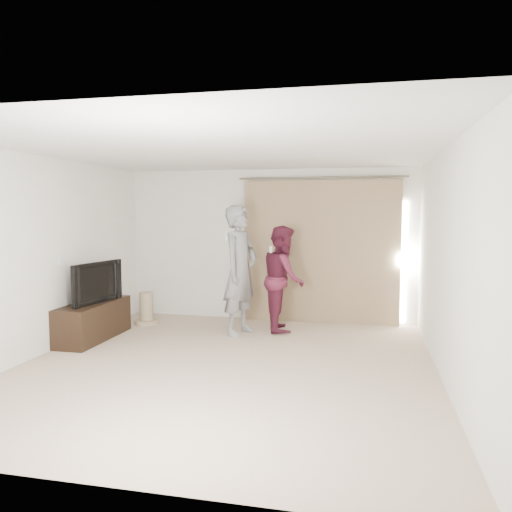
# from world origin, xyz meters

# --- Properties ---
(floor) EXTENTS (5.50, 5.50, 0.00)m
(floor) POSITION_xyz_m (0.00, 0.00, 0.00)
(floor) COLOR #C3AA92
(floor) RESTS_ON ground
(wall_back) EXTENTS (5.00, 0.04, 2.60)m
(wall_back) POSITION_xyz_m (0.00, 2.75, 1.30)
(wall_back) COLOR white
(wall_back) RESTS_ON ground
(wall_left) EXTENTS (0.04, 5.50, 2.60)m
(wall_left) POSITION_xyz_m (-2.50, -0.00, 1.30)
(wall_left) COLOR white
(wall_left) RESTS_ON ground
(ceiling) EXTENTS (5.00, 5.50, 0.01)m
(ceiling) POSITION_xyz_m (0.00, 0.00, 2.60)
(ceiling) COLOR silver
(ceiling) RESTS_ON wall_back
(curtain) EXTENTS (2.80, 0.11, 2.46)m
(curtain) POSITION_xyz_m (0.91, 2.68, 1.20)
(curtain) COLOR tan
(curtain) RESTS_ON ground
(tv_console) EXTENTS (0.49, 1.42, 0.55)m
(tv_console) POSITION_xyz_m (-2.27, 0.83, 0.27)
(tv_console) COLOR black
(tv_console) RESTS_ON ground
(tv) EXTENTS (0.30, 1.05, 0.60)m
(tv) POSITION_xyz_m (-2.27, 0.83, 0.85)
(tv) COLOR black
(tv) RESTS_ON tv_console
(scratching_post) EXTENTS (0.40, 0.40, 0.54)m
(scratching_post) POSITION_xyz_m (-1.93, 1.92, 0.22)
(scratching_post) COLOR tan
(scratching_post) RESTS_ON ground
(person_man) EXTENTS (0.66, 0.83, 1.98)m
(person_man) POSITION_xyz_m (-0.22, 1.61, 0.99)
(person_man) COLOR slate
(person_man) RESTS_ON ground
(person_woman) EXTENTS (0.80, 0.93, 1.66)m
(person_woman) POSITION_xyz_m (0.38, 2.00, 0.83)
(person_woman) COLOR #551A2D
(person_woman) RESTS_ON ground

